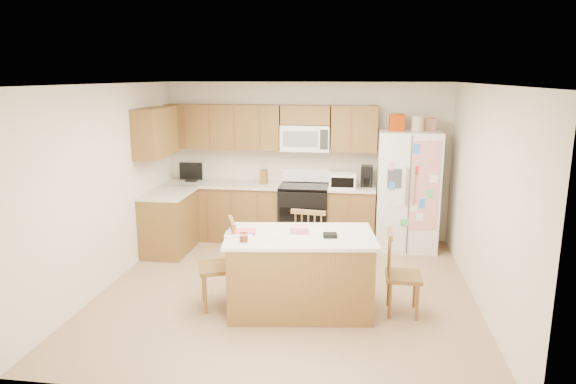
# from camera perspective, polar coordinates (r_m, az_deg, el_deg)

# --- Properties ---
(ground) EXTENTS (4.50, 4.50, 0.00)m
(ground) POSITION_cam_1_polar(r_m,az_deg,el_deg) (6.48, -0.11, -10.79)
(ground) COLOR #95714D
(ground) RESTS_ON ground
(room_shell) EXTENTS (4.60, 4.60, 2.52)m
(room_shell) POSITION_cam_1_polar(r_m,az_deg,el_deg) (6.05, -0.12, 1.81)
(room_shell) COLOR beige
(room_shell) RESTS_ON ground
(cabinetry) EXTENTS (3.36, 1.56, 2.15)m
(cabinetry) POSITION_cam_1_polar(r_m,az_deg,el_deg) (8.06, -5.23, 0.73)
(cabinetry) COLOR brown
(cabinetry) RESTS_ON ground
(stove) EXTENTS (0.76, 0.65, 1.13)m
(stove) POSITION_cam_1_polar(r_m,az_deg,el_deg) (8.14, 1.82, -2.30)
(stove) COLOR black
(stove) RESTS_ON ground
(refrigerator) EXTENTS (0.90, 0.79, 2.04)m
(refrigerator) POSITION_cam_1_polar(r_m,az_deg,el_deg) (7.96, 13.09, 0.34)
(refrigerator) COLOR white
(refrigerator) RESTS_ON ground
(island) EXTENTS (1.74, 1.15, 0.98)m
(island) POSITION_cam_1_polar(r_m,az_deg,el_deg) (5.81, 1.34, -8.88)
(island) COLOR brown
(island) RESTS_ON ground
(windsor_chair_left) EXTENTS (0.55, 0.56, 1.02)m
(windsor_chair_left) POSITION_cam_1_polar(r_m,az_deg,el_deg) (5.94, -7.59, -8.15)
(windsor_chair_left) COLOR brown
(windsor_chair_left) RESTS_ON ground
(windsor_chair_back) EXTENTS (0.49, 0.47, 1.03)m
(windsor_chair_back) POSITION_cam_1_polar(r_m,az_deg,el_deg) (6.43, 2.54, -6.36)
(windsor_chair_back) COLOR brown
(windsor_chair_back) RESTS_ON ground
(windsor_chair_right) EXTENTS (0.39, 0.41, 0.94)m
(windsor_chair_right) POSITION_cam_1_polar(r_m,az_deg,el_deg) (5.86, 12.47, -9.03)
(windsor_chair_right) COLOR brown
(windsor_chair_right) RESTS_ON ground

